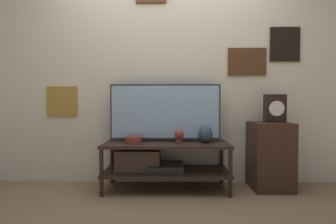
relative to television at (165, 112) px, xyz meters
name	(u,v)px	position (x,y,z in m)	size (l,w,h in m)	color
ground_plane	(165,200)	(0.01, -0.41, -0.82)	(12.00, 12.00, 0.00)	#846647
wall_back	(167,65)	(0.02, 0.19, 0.54)	(6.40, 0.08, 2.70)	beige
media_console	(156,160)	(-0.09, -0.11, -0.50)	(1.31, 0.51, 0.50)	black
television	(165,112)	(0.00, 0.00, 0.00)	(1.20, 0.05, 0.62)	#333338
vase_wide_bowl	(134,140)	(-0.33, -0.14, -0.28)	(0.18, 0.18, 0.07)	brown
vase_urn_stoneware	(206,134)	(0.43, -0.11, -0.23)	(0.14, 0.15, 0.18)	#2D4251
decorative_bust	(179,135)	(0.15, -0.15, -0.24)	(0.10, 0.10, 0.14)	brown
side_table	(270,156)	(1.12, -0.06, -0.46)	(0.40, 0.41, 0.71)	#382319
mantel_clock	(275,108)	(1.17, -0.05, 0.04)	(0.21, 0.11, 0.30)	black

